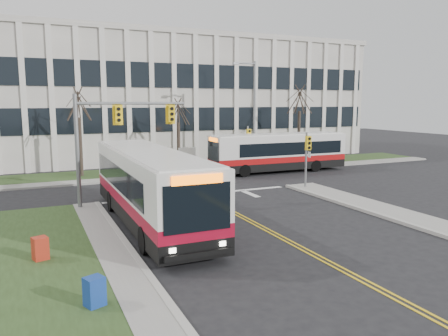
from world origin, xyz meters
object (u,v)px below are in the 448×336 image
streetlight (253,109)px  bus_main (150,188)px  bus_cross (278,153)px  newspaper_box_red (40,250)px  newspaper_box_blue (95,293)px  directory_sign (187,157)px

streetlight → bus_main: (-12.56, -13.32, -3.47)m
streetlight → bus_cross: size_ratio=0.79×
streetlight → newspaper_box_red: (-17.53, -16.76, -4.72)m
bus_cross → newspaper_box_blue: bus_cross is taller
directory_sign → newspaper_box_red: (-12.00, -18.06, -0.70)m
newspaper_box_red → newspaper_box_blue: bearing=-91.5°
bus_cross → newspaper_box_red: size_ratio=12.33×
streetlight → newspaper_box_blue: (-16.26, -21.32, -4.72)m
directory_sign → bus_cross: (6.82, -3.50, 0.39)m
streetlight → directory_sign: (-5.53, 1.30, -4.02)m
newspaper_box_red → bus_cross: bearing=20.7°
bus_main → bus_cross: (13.86, 11.12, -0.16)m
newspaper_box_blue → newspaper_box_red: 4.73m
streetlight → bus_cross: streetlight is taller
directory_sign → newspaper_box_blue: 25.05m
bus_main → directory_sign: bearing=64.6°
bus_cross → newspaper_box_red: bearing=-51.6°
streetlight → bus_cross: (1.29, -2.20, -3.63)m
streetlight → bus_cross: 4.44m
bus_main → newspaper_box_blue: (-3.70, -8.00, -1.25)m
bus_cross → newspaper_box_red: (-18.82, -14.56, -1.09)m
streetlight → bus_main: size_ratio=0.71×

